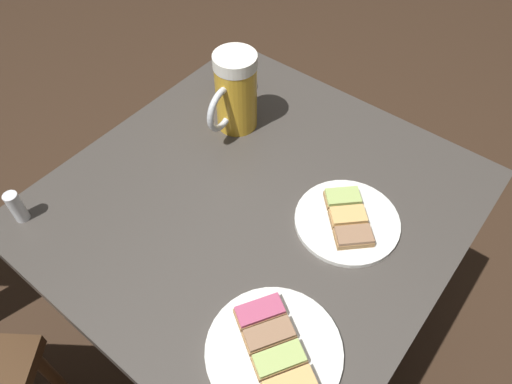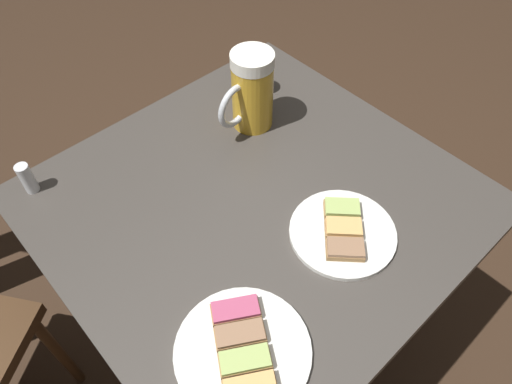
# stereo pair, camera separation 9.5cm
# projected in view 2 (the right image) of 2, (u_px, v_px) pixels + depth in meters

# --- Properties ---
(ground_plane) EXTENTS (6.00, 6.00, 0.00)m
(ground_plane) POSITION_uv_depth(u_px,v_px,m) (256.00, 340.00, 1.54)
(ground_plane) COLOR #382619
(cafe_table) EXTENTS (0.81, 0.78, 0.74)m
(cafe_table) POSITION_uv_depth(u_px,v_px,m) (256.00, 239.00, 1.09)
(cafe_table) COLOR black
(cafe_table) RESTS_ON ground_plane
(plate_near) EXTENTS (0.22, 0.22, 0.03)m
(plate_near) POSITION_uv_depth(u_px,v_px,m) (243.00, 350.00, 0.76)
(plate_near) COLOR white
(plate_near) RESTS_ON cafe_table
(plate_far) EXTENTS (0.21, 0.21, 0.03)m
(plate_far) POSITION_uv_depth(u_px,v_px,m) (343.00, 231.00, 0.91)
(plate_far) COLOR white
(plate_far) RESTS_ON cafe_table
(beer_mug) EXTENTS (0.16, 0.09, 0.19)m
(beer_mug) POSITION_uv_depth(u_px,v_px,m) (251.00, 92.00, 1.04)
(beer_mug) COLOR gold
(beer_mug) RESTS_ON cafe_table
(beer_glass_small) EXTENTS (0.05, 0.05, 0.11)m
(beer_glass_small) POSITION_uv_depth(u_px,v_px,m) (250.00, 76.00, 1.14)
(beer_glass_small) COLOR gold
(beer_glass_small) RESTS_ON cafe_table
(salt_shaker) EXTENTS (0.03, 0.03, 0.07)m
(salt_shaker) POSITION_uv_depth(u_px,v_px,m) (27.00, 178.00, 0.96)
(salt_shaker) COLOR silver
(salt_shaker) RESTS_ON cafe_table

